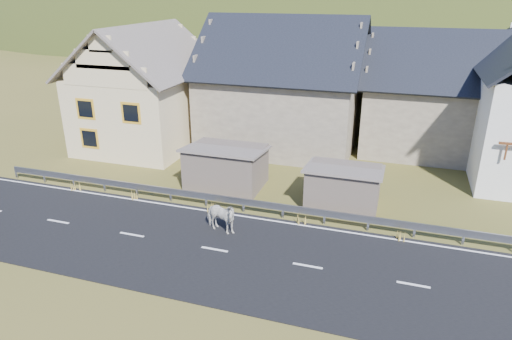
% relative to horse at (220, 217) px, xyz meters
% --- Properties ---
extents(ground, '(160.00, 160.00, 0.00)m').
position_rel_horse_xyz_m(ground, '(0.31, -1.47, -0.80)').
color(ground, '#40441B').
rests_on(ground, ground).
extents(road, '(60.00, 7.00, 0.04)m').
position_rel_horse_xyz_m(road, '(0.31, -1.47, -0.78)').
color(road, black).
rests_on(road, ground).
extents(lane_markings, '(60.00, 6.60, 0.01)m').
position_rel_horse_xyz_m(lane_markings, '(0.31, -1.47, -0.75)').
color(lane_markings, silver).
rests_on(lane_markings, road).
extents(guardrail, '(28.10, 0.09, 0.75)m').
position_rel_horse_xyz_m(guardrail, '(0.31, 2.21, -0.23)').
color(guardrail, '#93969B').
rests_on(guardrail, ground).
extents(shed_left, '(4.30, 3.30, 2.40)m').
position_rel_horse_xyz_m(shed_left, '(-1.69, 5.03, 0.30)').
color(shed_left, '#6A5C51').
rests_on(shed_left, ground).
extents(shed_right, '(3.80, 2.90, 2.20)m').
position_rel_horse_xyz_m(shed_right, '(4.81, 4.53, 0.20)').
color(shed_right, '#6A5C51').
rests_on(shed_right, ground).
extents(house_cream, '(7.80, 9.80, 8.30)m').
position_rel_horse_xyz_m(house_cream, '(-9.69, 10.53, 3.56)').
color(house_cream, beige).
rests_on(house_cream, ground).
extents(house_stone_a, '(10.80, 9.80, 8.90)m').
position_rel_horse_xyz_m(house_stone_a, '(-0.69, 13.53, 3.84)').
color(house_stone_a, gray).
rests_on(house_stone_a, ground).
extents(house_stone_b, '(9.80, 8.80, 8.10)m').
position_rel_horse_xyz_m(house_stone_b, '(9.31, 15.53, 3.44)').
color(house_stone_b, gray).
rests_on(house_stone_b, ground).
extents(mountain, '(440.00, 280.00, 260.00)m').
position_rel_horse_xyz_m(mountain, '(5.31, 178.53, -20.80)').
color(mountain, '#253812').
rests_on(mountain, ground).
extents(conifer_patch, '(76.00, 50.00, 28.00)m').
position_rel_horse_xyz_m(conifer_patch, '(-54.69, 108.53, 5.20)').
color(conifer_patch, black).
rests_on(conifer_patch, ground).
extents(horse, '(1.27, 1.94, 1.51)m').
position_rel_horse_xyz_m(horse, '(0.00, 0.00, 0.00)').
color(horse, silver).
rests_on(horse, road).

